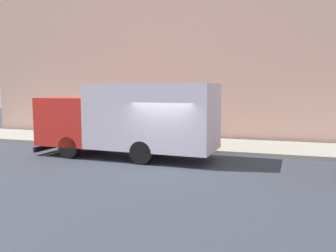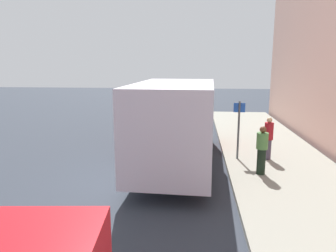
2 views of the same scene
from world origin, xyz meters
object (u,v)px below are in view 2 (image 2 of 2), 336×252
large_utility_truck (178,121)px  street_sign_post (239,125)px  pedestrian_standing (262,149)px  pedestrian_walking (268,137)px

large_utility_truck → street_sign_post: large_utility_truck is taller
large_utility_truck → street_sign_post: size_ratio=3.59×
pedestrian_standing → street_sign_post: street_sign_post is taller
pedestrian_standing → pedestrian_walking: bearing=-141.0°
large_utility_truck → pedestrian_walking: 3.63m
large_utility_truck → pedestrian_standing: bearing=-18.4°
large_utility_truck → street_sign_post: bearing=17.4°
pedestrian_walking → street_sign_post: 1.26m
street_sign_post → pedestrian_walking: bearing=1.5°
large_utility_truck → pedestrian_standing: (2.91, -1.11, -0.71)m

